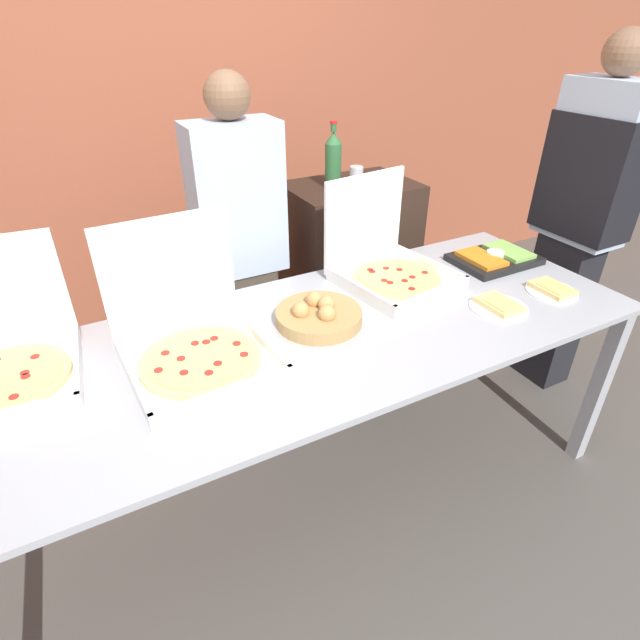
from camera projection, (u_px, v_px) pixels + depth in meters
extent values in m
plane|color=#514C47|center=(320.00, 487.00, 2.27)|extent=(16.00, 16.00, 0.00)
cube|color=#9E5138|center=(178.00, 106.00, 2.82)|extent=(10.00, 0.06, 2.80)
cube|color=#A8AAB2|center=(320.00, 334.00, 1.84)|extent=(2.49, 0.92, 0.02)
cube|color=#A8AAB2|center=(598.00, 388.00, 2.23)|extent=(0.06, 0.06, 0.82)
cube|color=#A8AAB2|center=(471.00, 308.00, 2.85)|extent=(0.06, 0.06, 0.82)
cube|color=white|center=(396.00, 282.00, 2.15)|extent=(0.49, 0.49, 0.02)
cube|color=white|center=(433.00, 295.00, 1.99)|extent=(0.43, 0.08, 0.04)
cube|color=white|center=(360.00, 290.00, 2.03)|extent=(0.08, 0.43, 0.04)
cube|color=white|center=(430.00, 264.00, 2.24)|extent=(0.08, 0.43, 0.04)
cube|color=white|center=(364.00, 220.00, 2.19)|extent=(0.43, 0.08, 0.41)
cylinder|color=#E5C17A|center=(396.00, 278.00, 2.14)|extent=(0.38, 0.38, 0.02)
cylinder|color=#EFCC70|center=(396.00, 276.00, 2.13)|extent=(0.33, 0.33, 0.00)
cylinder|color=maroon|center=(425.00, 272.00, 2.16)|extent=(0.03, 0.03, 0.00)
cylinder|color=maroon|center=(399.00, 270.00, 2.18)|extent=(0.03, 0.03, 0.00)
cylinder|color=maroon|center=(386.00, 268.00, 2.19)|extent=(0.03, 0.03, 0.00)
cylinder|color=maroon|center=(370.00, 270.00, 2.18)|extent=(0.03, 0.03, 0.00)
cylinder|color=maroon|center=(372.00, 272.00, 2.16)|extent=(0.03, 0.03, 0.00)
cylinder|color=maroon|center=(384.00, 280.00, 2.09)|extent=(0.03, 0.03, 0.00)
cylinder|color=maroon|center=(390.00, 282.00, 2.08)|extent=(0.03, 0.03, 0.00)
cylinder|color=maroon|center=(412.00, 289.00, 2.03)|extent=(0.03, 0.03, 0.00)
cylinder|color=maroon|center=(405.00, 281.00, 2.09)|extent=(0.03, 0.03, 0.00)
cylinder|color=maroon|center=(412.00, 277.00, 2.12)|extent=(0.03, 0.03, 0.00)
cube|color=white|center=(201.00, 364.00, 1.64)|extent=(0.47, 0.47, 0.02)
cube|color=white|center=(225.00, 394.00, 1.47)|extent=(0.45, 0.04, 0.04)
cube|color=white|center=(133.00, 378.00, 1.53)|extent=(0.04, 0.45, 0.04)
cube|color=white|center=(260.00, 338.00, 1.72)|extent=(0.04, 0.45, 0.04)
cube|color=white|center=(170.00, 277.00, 1.70)|extent=(0.45, 0.04, 0.43)
cylinder|color=#E5C17A|center=(201.00, 360.00, 1.63)|extent=(0.40, 0.40, 0.02)
cylinder|color=#EFCC70|center=(200.00, 357.00, 1.63)|extent=(0.34, 0.34, 0.00)
cylinder|color=maroon|center=(237.00, 343.00, 1.69)|extent=(0.03, 0.03, 0.00)
cylinder|color=maroon|center=(214.00, 338.00, 1.72)|extent=(0.03, 0.03, 0.00)
cylinder|color=maroon|center=(206.00, 342.00, 1.70)|extent=(0.03, 0.03, 0.00)
cylinder|color=maroon|center=(195.00, 343.00, 1.69)|extent=(0.03, 0.03, 0.00)
cylinder|color=maroon|center=(165.00, 353.00, 1.64)|extent=(0.03, 0.03, 0.00)
cylinder|color=maroon|center=(181.00, 358.00, 1.61)|extent=(0.03, 0.03, 0.00)
cylinder|color=maroon|center=(158.00, 370.00, 1.56)|extent=(0.03, 0.03, 0.00)
cylinder|color=maroon|center=(184.00, 372.00, 1.55)|extent=(0.03, 0.03, 0.00)
cylinder|color=maroon|center=(209.00, 373.00, 1.55)|extent=(0.03, 0.03, 0.00)
cylinder|color=maroon|center=(218.00, 363.00, 1.59)|extent=(0.03, 0.03, 0.00)
cylinder|color=maroon|center=(244.00, 354.00, 1.63)|extent=(0.03, 0.03, 0.00)
cube|color=white|center=(11.00, 384.00, 1.56)|extent=(0.45, 0.45, 0.02)
cube|color=white|center=(0.00, 417.00, 1.38)|extent=(0.42, 0.05, 0.04)
cube|color=white|center=(77.00, 361.00, 1.61)|extent=(0.05, 0.42, 0.04)
cylinder|color=#E5C17A|center=(9.00, 379.00, 1.55)|extent=(0.37, 0.37, 0.02)
cylinder|color=#EFCC70|center=(7.00, 376.00, 1.54)|extent=(0.31, 0.31, 0.00)
cylinder|color=maroon|center=(25.00, 373.00, 1.55)|extent=(0.03, 0.03, 0.00)
cylinder|color=maroon|center=(35.00, 356.00, 1.62)|extent=(0.03, 0.03, 0.00)
cylinder|color=maroon|center=(14.00, 397.00, 1.45)|extent=(0.03, 0.03, 0.00)
cylinder|color=maroon|center=(25.00, 376.00, 1.53)|extent=(0.03, 0.03, 0.00)
cylinder|color=white|center=(498.00, 307.00, 1.98)|extent=(0.23, 0.23, 0.01)
cube|color=#E5C17A|center=(499.00, 304.00, 1.97)|extent=(0.12, 0.17, 0.02)
cube|color=#EFCC70|center=(502.00, 303.00, 1.96)|extent=(0.09, 0.12, 0.01)
cylinder|color=white|center=(552.00, 291.00, 2.09)|extent=(0.21, 0.21, 0.01)
cube|color=#E5C17A|center=(552.00, 288.00, 2.09)|extent=(0.12, 0.17, 0.02)
cube|color=#EFCC70|center=(556.00, 287.00, 2.07)|extent=(0.09, 0.12, 0.01)
cube|color=black|center=(494.00, 259.00, 2.34)|extent=(0.39, 0.27, 0.03)
cube|color=orange|center=(481.00, 258.00, 2.29)|extent=(0.13, 0.22, 0.02)
cube|color=#8CC65B|center=(509.00, 251.00, 2.36)|extent=(0.13, 0.22, 0.02)
cylinder|color=white|center=(495.00, 254.00, 2.33)|extent=(0.08, 0.08, 0.02)
cylinder|color=tan|center=(319.00, 317.00, 1.87)|extent=(0.32, 0.32, 0.05)
sphere|color=tan|center=(326.00, 304.00, 1.87)|extent=(0.06, 0.06, 0.06)
sphere|color=tan|center=(314.00, 299.00, 1.90)|extent=(0.06, 0.06, 0.06)
sphere|color=tan|center=(301.00, 310.00, 1.83)|extent=(0.06, 0.06, 0.06)
sphere|color=tan|center=(327.00, 313.00, 1.81)|extent=(0.06, 0.06, 0.06)
cube|color=black|center=(348.00, 279.00, 2.86)|extent=(0.66, 0.46, 1.09)
cylinder|color=#2D6638|center=(333.00, 166.00, 2.47)|extent=(0.08, 0.08, 0.21)
cone|color=#2D6638|center=(333.00, 138.00, 2.40)|extent=(0.08, 0.08, 0.05)
cylinder|color=#2D6638|center=(334.00, 128.00, 2.38)|extent=(0.03, 0.03, 0.04)
cylinder|color=red|center=(334.00, 122.00, 2.37)|extent=(0.03, 0.03, 0.01)
cylinder|color=silver|center=(356.00, 179.00, 2.43)|extent=(0.07, 0.07, 0.12)
cylinder|color=silver|center=(357.00, 166.00, 2.40)|extent=(0.06, 0.06, 0.00)
cube|color=#473D33|center=(249.00, 337.00, 2.61)|extent=(0.28, 0.20, 0.80)
cube|color=silver|center=(236.00, 200.00, 2.23)|extent=(0.40, 0.22, 0.67)
sphere|color=brown|center=(227.00, 95.00, 2.00)|extent=(0.19, 0.19, 0.19)
cube|color=black|center=(554.00, 310.00, 2.78)|extent=(0.20, 0.28, 0.86)
cube|color=silver|center=(595.00, 164.00, 2.36)|extent=(0.22, 0.40, 0.74)
cube|color=black|center=(591.00, 176.00, 2.40)|extent=(0.24, 0.42, 0.56)
sphere|color=brown|center=(627.00, 52.00, 2.12)|extent=(0.20, 0.20, 0.20)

